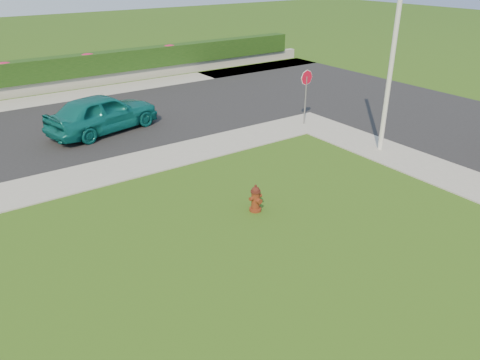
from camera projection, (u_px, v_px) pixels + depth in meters
ground at (355, 302)px, 9.39m from camera, size 120.00×120.00×0.00m
curb_corner at (308, 122)px, 19.68m from camera, size 2.00×2.00×0.04m
sidewalk_beyond at (49, 99)px, 22.94m from camera, size 34.00×2.00×0.04m
retaining_wall at (40, 87)px, 23.93m from camera, size 34.00×0.40×0.60m
hedge at (36, 70)px, 23.64m from camera, size 32.00×0.90×1.10m
fire_hydrant at (256, 199)px, 12.64m from camera, size 0.40×0.38×0.78m
sedan_teal at (103, 113)px, 18.29m from camera, size 4.77×2.85×1.52m
utility_pole at (392, 61)px, 15.51m from camera, size 0.16×0.16×6.35m
stop_sign at (306, 85)px, 18.80m from camera, size 0.62×0.06×2.27m
flower_clump_d at (4, 67)px, 22.66m from camera, size 1.05×0.67×0.52m
flower_clump_e at (88, 58)px, 24.80m from camera, size 1.04×0.67×0.52m
flower_clump_f at (169, 49)px, 27.30m from camera, size 1.05×0.67×0.52m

